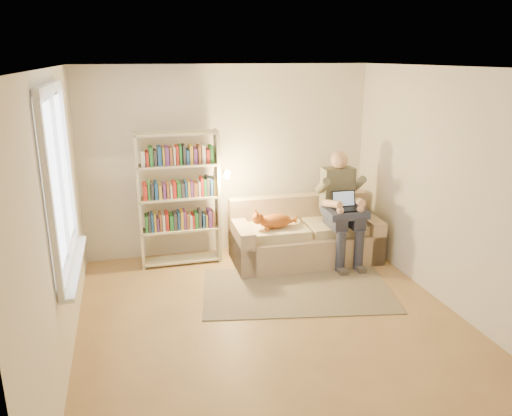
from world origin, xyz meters
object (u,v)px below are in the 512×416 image
object	(u,v)px
bookshelf	(179,192)
cat	(273,221)
laptop	(347,204)
person	(341,202)
sofa	(304,238)

from	to	relation	value
bookshelf	cat	bearing A→B (deg)	-19.01
laptop	person	bearing A→B (deg)	100.52
cat	bookshelf	distance (m)	1.29
person	cat	distance (m)	0.95
sofa	bookshelf	size ratio (longest dim) A/B	1.11
sofa	bookshelf	xyz separation A→B (m)	(-1.65, 0.30, 0.69)
cat	laptop	xyz separation A→B (m)	(0.95, -0.19, 0.21)
person	cat	xyz separation A→B (m)	(-0.93, 0.05, -0.20)
sofa	laptop	distance (m)	0.78
sofa	cat	distance (m)	0.59
sofa	person	size ratio (longest dim) A/B	1.33
sofa	laptop	xyz separation A→B (m)	(0.47, -0.31, 0.54)
person	laptop	distance (m)	0.15
person	bookshelf	distance (m)	2.15
person	laptop	size ratio (longest dim) A/B	4.57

